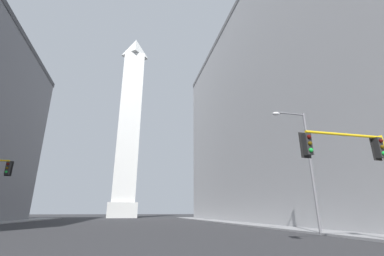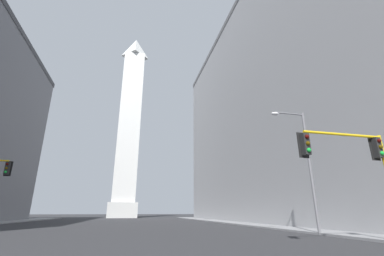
% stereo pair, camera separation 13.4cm
% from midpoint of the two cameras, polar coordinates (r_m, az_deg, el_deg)
% --- Properties ---
extents(sidewalk_right, '(5.00, 90.38, 0.15)m').
position_cam_midpoint_polar(sidewalk_right, '(32.23, 16.49, -20.04)').
color(sidewalk_right, gray).
rests_on(sidewalk_right, ground_plane).
extents(building_right, '(19.63, 59.59, 37.33)m').
position_cam_midpoint_polar(building_right, '(47.74, 20.55, 4.12)').
color(building_right, '#9E9EA0').
rests_on(building_right, ground_plane).
extents(obelisk, '(7.82, 7.82, 57.59)m').
position_cam_midpoint_polar(obelisk, '(80.84, -13.60, 1.33)').
color(obelisk, silver).
rests_on(obelisk, ground_plane).
extents(traffic_light_near_right, '(5.21, 0.51, 5.50)m').
position_cam_midpoint_polar(traffic_light_near_right, '(15.91, 33.06, -5.52)').
color(traffic_light_near_right, yellow).
rests_on(traffic_light_near_right, ground_plane).
extents(street_lamp, '(2.87, 0.36, 9.04)m').
position_cam_midpoint_polar(street_lamp, '(21.21, 23.77, -5.87)').
color(street_lamp, slate).
rests_on(street_lamp, ground_plane).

